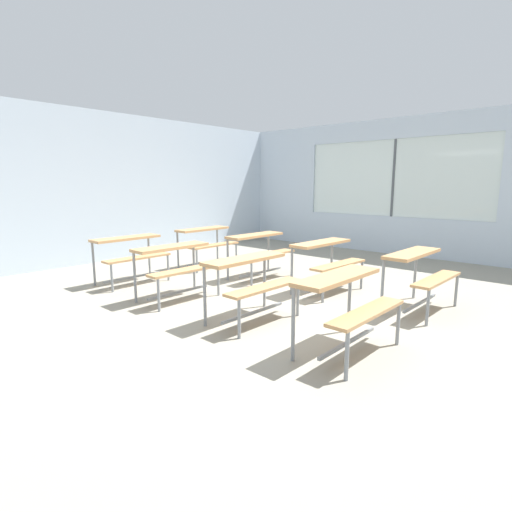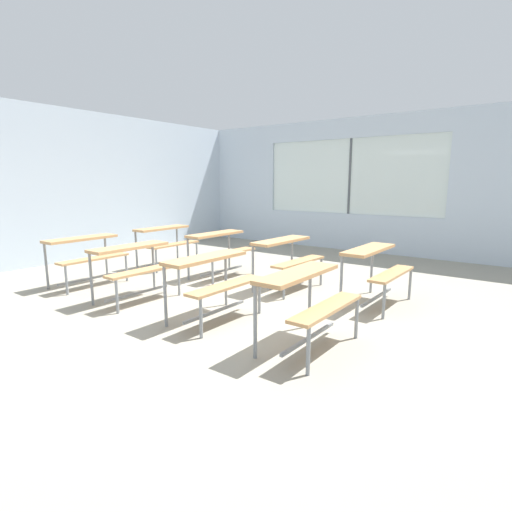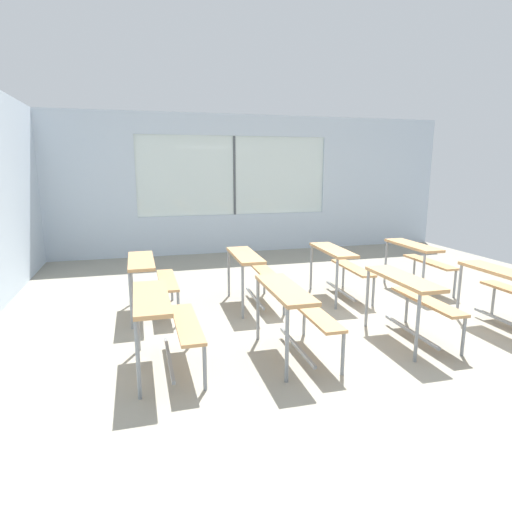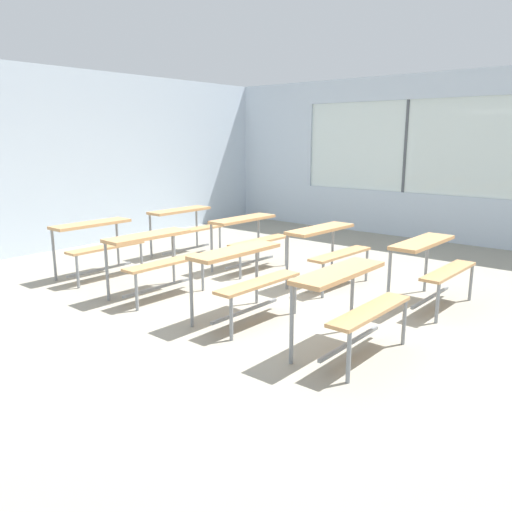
# 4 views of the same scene
# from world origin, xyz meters

# --- Properties ---
(ground) EXTENTS (10.00, 9.00, 0.05)m
(ground) POSITION_xyz_m (0.00, 0.00, -0.03)
(ground) COLOR gray
(wall_back) EXTENTS (10.00, 0.12, 3.00)m
(wall_back) POSITION_xyz_m (0.00, 4.50, 1.50)
(wall_back) COLOR silver
(wall_back) RESTS_ON ground
(wall_right) EXTENTS (0.12, 9.00, 3.00)m
(wall_right) POSITION_xyz_m (5.00, -0.13, 1.45)
(wall_right) COLOR silver
(wall_right) RESTS_ON ground
(desk_bench_r0c0) EXTENTS (1.10, 0.60, 0.74)m
(desk_bench_r0c0) POSITION_xyz_m (-0.55, -1.51, 0.56)
(desk_bench_r0c0) COLOR tan
(desk_bench_r0c0) RESTS_ON ground
(desk_bench_r0c1) EXTENTS (1.11, 0.61, 0.74)m
(desk_bench_r0c1) POSITION_xyz_m (1.21, -1.55, 0.56)
(desk_bench_r0c1) COLOR tan
(desk_bench_r0c1) RESTS_ON ground
(desk_bench_r1c0) EXTENTS (1.11, 0.61, 0.74)m
(desk_bench_r1c0) POSITION_xyz_m (-0.49, -0.24, 0.56)
(desk_bench_r1c0) COLOR tan
(desk_bench_r1c0) RESTS_ON ground
(desk_bench_r1c1) EXTENTS (1.13, 0.64, 0.74)m
(desk_bench_r1c1) POSITION_xyz_m (1.18, -0.20, 0.56)
(desk_bench_r1c1) COLOR tan
(desk_bench_r1c1) RESTS_ON ground
(desk_bench_r2c0) EXTENTS (1.11, 0.61, 0.74)m
(desk_bench_r2c0) POSITION_xyz_m (-0.53, 1.14, 0.56)
(desk_bench_r2c0) COLOR tan
(desk_bench_r2c0) RESTS_ON ground
(desk_bench_r2c1) EXTENTS (1.12, 0.62, 0.74)m
(desk_bench_r2c1) POSITION_xyz_m (1.17, 1.11, 0.56)
(desk_bench_r2c1) COLOR tan
(desk_bench_r2c1) RESTS_ON ground
(desk_bench_r3c0) EXTENTS (1.10, 0.59, 0.74)m
(desk_bench_r3c0) POSITION_xyz_m (-0.48, 2.42, 0.56)
(desk_bench_r3c0) COLOR tan
(desk_bench_r3c0) RESTS_ON ground
(desk_bench_r3c1) EXTENTS (1.10, 0.59, 0.74)m
(desk_bench_r3c1) POSITION_xyz_m (1.19, 2.49, 0.56)
(desk_bench_r3c1) COLOR tan
(desk_bench_r3c1) RESTS_ON ground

